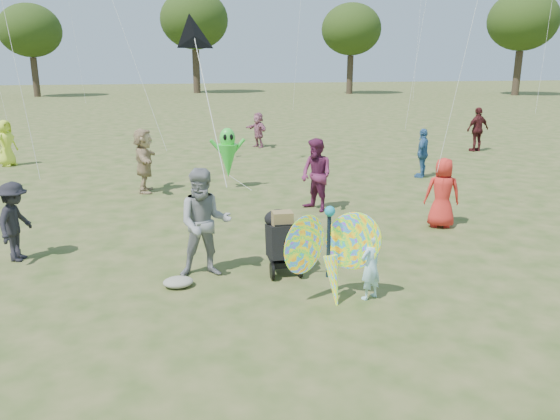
% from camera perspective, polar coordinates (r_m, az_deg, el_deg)
% --- Properties ---
extents(ground, '(160.00, 160.00, 0.00)m').
position_cam_1_polar(ground, '(8.38, 3.56, -9.89)').
color(ground, '#51592B').
rests_on(ground, ground).
extents(child_girl, '(0.47, 0.41, 1.08)m').
position_cam_1_polar(child_girl, '(8.50, 9.44, -5.76)').
color(child_girl, '#B4EEFF').
rests_on(child_girl, ground).
extents(adult_man, '(0.94, 0.75, 1.87)m').
position_cam_1_polar(adult_man, '(9.22, -7.88, -1.38)').
color(adult_man, gray).
rests_on(adult_man, ground).
extents(grey_bag, '(0.49, 0.40, 0.16)m').
position_cam_1_polar(grey_bag, '(9.13, -10.60, -7.41)').
color(grey_bag, gray).
rests_on(grey_bag, ground).
extents(crowd_a, '(0.88, 0.72, 1.55)m').
position_cam_1_polar(crowd_a, '(12.43, 16.61, 1.73)').
color(crowd_a, red).
rests_on(crowd_a, ground).
extents(crowd_b, '(0.76, 1.05, 1.47)m').
position_cam_1_polar(crowd_b, '(11.03, -25.94, -1.11)').
color(crowd_b, black).
rests_on(crowd_b, ground).
extents(crowd_c, '(0.86, 0.93, 1.53)m').
position_cam_1_polar(crowd_c, '(17.67, 14.67, 5.78)').
color(crowd_c, '#38679A').
rests_on(crowd_c, ground).
extents(crowd_d, '(0.61, 1.67, 1.78)m').
position_cam_1_polar(crowd_d, '(15.58, -14.02, 5.03)').
color(crowd_d, tan).
rests_on(crowd_d, ground).
extents(crowd_e, '(0.99, 1.07, 1.77)m').
position_cam_1_polar(crowd_e, '(13.24, 3.82, 3.66)').
color(crowd_e, '#672248').
rests_on(crowd_e, ground).
extents(crowd_g, '(0.84, 0.93, 1.59)m').
position_cam_1_polar(crowd_g, '(21.22, -26.70, 6.27)').
color(crowd_g, '#D3EC37').
rests_on(crowd_g, ground).
extents(crowd_h, '(1.09, 0.62, 1.76)m').
position_cam_1_polar(crowd_h, '(23.47, 19.95, 7.92)').
color(crowd_h, '#47171A').
rests_on(crowd_h, ground).
extents(crowd_j, '(0.96, 1.41, 1.46)m').
position_cam_1_polar(crowd_j, '(23.15, -2.30, 8.37)').
color(crowd_j, '#A25C75').
rests_on(crowd_j, ground).
extents(jogging_stroller, '(0.54, 1.06, 1.09)m').
position_cam_1_polar(jogging_stroller, '(9.48, 0.12, -2.81)').
color(jogging_stroller, black).
rests_on(jogging_stroller, ground).
extents(butterfly_kite, '(1.74, 0.75, 1.70)m').
position_cam_1_polar(butterfly_kite, '(8.27, 5.31, -4.70)').
color(butterfly_kite, red).
rests_on(butterfly_kite, ground).
extents(delta_kite_rig, '(0.89, 1.58, 2.88)m').
position_cam_1_polar(delta_kite_rig, '(10.18, -8.95, 17.38)').
color(delta_kite_rig, black).
rests_on(delta_kite_rig, ground).
extents(alien_kite, '(1.12, 0.69, 1.74)m').
position_cam_1_polar(alien_kite, '(15.61, -5.47, 5.75)').
color(alien_kite, '#33DA38').
rests_on(alien_kite, ground).
extents(tree_line, '(91.78, 33.60, 10.79)m').
position_cam_1_polar(tree_line, '(52.69, -6.27, 18.94)').
color(tree_line, '#3A2D21').
rests_on(tree_line, ground).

